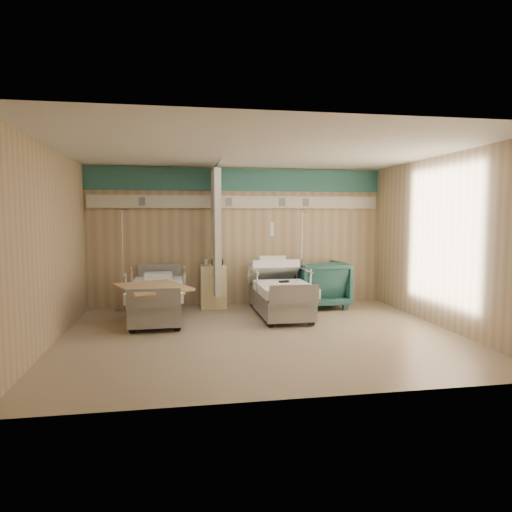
{
  "coord_description": "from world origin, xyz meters",
  "views": [
    {
      "loc": [
        -1.23,
        -6.76,
        1.81
      ],
      "look_at": [
        0.04,
        0.6,
        1.16
      ],
      "focal_mm": 32.0,
      "sensor_mm": 36.0,
      "label": 1
    }
  ],
  "objects_px": {
    "visitor_armchair": "(319,284)",
    "iv_stand_right": "(301,286)",
    "bed_left": "(157,302)",
    "bed_right": "(280,298)",
    "bedside_cabinet": "(213,286)",
    "iv_stand_left": "(124,290)"
  },
  "relations": [
    {
      "from": "visitor_armchair",
      "to": "iv_stand_right",
      "type": "height_order",
      "value": "iv_stand_right"
    },
    {
      "from": "bedside_cabinet",
      "to": "iv_stand_left",
      "type": "distance_m",
      "value": 1.71
    },
    {
      "from": "visitor_armchair",
      "to": "iv_stand_left",
      "type": "xyz_separation_m",
      "value": [
        -3.8,
        0.27,
        -0.07
      ]
    },
    {
      "from": "bed_right",
      "to": "iv_stand_right",
      "type": "xyz_separation_m",
      "value": [
        0.66,
        0.89,
        0.08
      ]
    },
    {
      "from": "bed_left",
      "to": "iv_stand_right",
      "type": "distance_m",
      "value": 2.99
    },
    {
      "from": "bedside_cabinet",
      "to": "iv_stand_right",
      "type": "height_order",
      "value": "iv_stand_right"
    },
    {
      "from": "bedside_cabinet",
      "to": "iv_stand_right",
      "type": "bearing_deg",
      "value": -0.42
    },
    {
      "from": "bed_right",
      "to": "iv_stand_left",
      "type": "bearing_deg",
      "value": 163.06
    },
    {
      "from": "visitor_armchair",
      "to": "iv_stand_left",
      "type": "distance_m",
      "value": 3.81
    },
    {
      "from": "bed_right",
      "to": "bedside_cabinet",
      "type": "distance_m",
      "value": 1.46
    },
    {
      "from": "bed_right",
      "to": "iv_stand_left",
      "type": "relative_size",
      "value": 1.11
    },
    {
      "from": "iv_stand_left",
      "to": "iv_stand_right",
      "type": "bearing_deg",
      "value": 0.25
    },
    {
      "from": "iv_stand_right",
      "to": "bedside_cabinet",
      "type": "bearing_deg",
      "value": 179.58
    },
    {
      "from": "bed_right",
      "to": "bed_left",
      "type": "xyz_separation_m",
      "value": [
        -2.2,
        0.0,
        0.0
      ]
    },
    {
      "from": "bed_right",
      "to": "bedside_cabinet",
      "type": "xyz_separation_m",
      "value": [
        -1.15,
        0.9,
        0.11
      ]
    },
    {
      "from": "bedside_cabinet",
      "to": "visitor_armchair",
      "type": "xyz_separation_m",
      "value": [
        2.09,
        -0.3,
        0.04
      ]
    },
    {
      "from": "iv_stand_left",
      "to": "bed_right",
      "type": "bearing_deg",
      "value": -16.94
    },
    {
      "from": "bed_left",
      "to": "bedside_cabinet",
      "type": "distance_m",
      "value": 1.39
    },
    {
      "from": "bed_right",
      "to": "bedside_cabinet",
      "type": "relative_size",
      "value": 2.54
    },
    {
      "from": "bed_right",
      "to": "bed_left",
      "type": "distance_m",
      "value": 2.2
    },
    {
      "from": "bed_left",
      "to": "iv_stand_right",
      "type": "height_order",
      "value": "iv_stand_right"
    },
    {
      "from": "visitor_armchair",
      "to": "iv_stand_right",
      "type": "distance_m",
      "value": 0.41
    }
  ]
}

